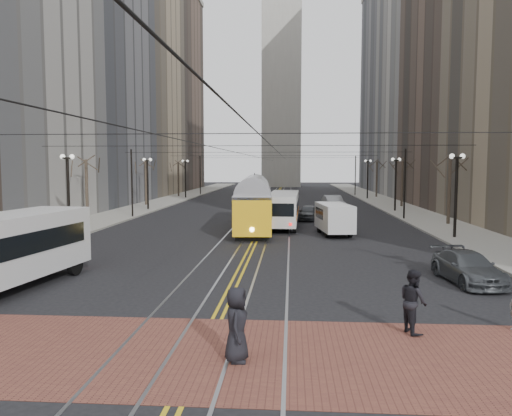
# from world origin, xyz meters

# --- Properties ---
(ground) EXTENTS (260.00, 260.00, 0.00)m
(ground) POSITION_xyz_m (0.00, 0.00, 0.00)
(ground) COLOR black
(ground) RESTS_ON ground
(sidewalk_left) EXTENTS (5.00, 140.00, 0.15)m
(sidewalk_left) POSITION_xyz_m (-15.00, 45.00, 0.07)
(sidewalk_left) COLOR gray
(sidewalk_left) RESTS_ON ground
(sidewalk_right) EXTENTS (5.00, 140.00, 0.15)m
(sidewalk_right) POSITION_xyz_m (15.00, 45.00, 0.07)
(sidewalk_right) COLOR gray
(sidewalk_right) RESTS_ON ground
(crosswalk_band) EXTENTS (25.00, 6.00, 0.01)m
(crosswalk_band) POSITION_xyz_m (0.00, -4.00, 0.01)
(crosswalk_band) COLOR brown
(crosswalk_band) RESTS_ON ground
(streetcar_rails) EXTENTS (4.80, 130.00, 0.02)m
(streetcar_rails) POSITION_xyz_m (0.00, 45.00, 0.00)
(streetcar_rails) COLOR gray
(streetcar_rails) RESTS_ON ground
(centre_lines) EXTENTS (0.42, 130.00, 0.01)m
(centre_lines) POSITION_xyz_m (0.00, 45.00, 0.01)
(centre_lines) COLOR gold
(centre_lines) RESTS_ON ground
(building_left_mid) EXTENTS (16.00, 20.00, 34.00)m
(building_left_mid) POSITION_xyz_m (-25.50, 46.00, 17.00)
(building_left_mid) COLOR slate
(building_left_mid) RESTS_ON ground
(building_left_midfar) EXTENTS (20.00, 20.00, 52.00)m
(building_left_midfar) POSITION_xyz_m (-27.50, 66.00, 26.00)
(building_left_midfar) COLOR gray
(building_left_midfar) RESTS_ON ground
(building_left_far) EXTENTS (16.00, 20.00, 40.00)m
(building_left_far) POSITION_xyz_m (-25.50, 86.00, 20.00)
(building_left_far) COLOR brown
(building_left_far) RESTS_ON ground
(building_right_mid) EXTENTS (16.00, 20.00, 34.00)m
(building_right_mid) POSITION_xyz_m (25.50, 46.00, 17.00)
(building_right_mid) COLOR brown
(building_right_mid) RESTS_ON ground
(building_right_midfar) EXTENTS (20.00, 20.00, 52.00)m
(building_right_midfar) POSITION_xyz_m (27.50, 66.00, 26.00)
(building_right_midfar) COLOR #A29E98
(building_right_midfar) RESTS_ON ground
(building_right_far) EXTENTS (16.00, 20.00, 40.00)m
(building_right_far) POSITION_xyz_m (25.50, 86.00, 20.00)
(building_right_far) COLOR slate
(building_right_far) RESTS_ON ground
(clock_tower) EXTENTS (12.00, 12.00, 66.00)m
(clock_tower) POSITION_xyz_m (0.00, 102.00, 35.96)
(clock_tower) COLOR #B2AFA5
(clock_tower) RESTS_ON ground
(lamp_posts) EXTENTS (27.60, 57.20, 5.60)m
(lamp_posts) POSITION_xyz_m (-0.00, 28.75, 2.80)
(lamp_posts) COLOR black
(lamp_posts) RESTS_ON ground
(street_trees) EXTENTS (31.68, 53.28, 5.60)m
(street_trees) POSITION_xyz_m (0.00, 35.25, 2.80)
(street_trees) COLOR #382D23
(street_trees) RESTS_ON ground
(trolley_wires) EXTENTS (25.96, 120.00, 6.60)m
(trolley_wires) POSITION_xyz_m (0.00, 34.83, 3.77)
(trolley_wires) COLOR black
(trolley_wires) RESTS_ON ground
(streetcar) EXTENTS (3.35, 14.07, 3.29)m
(streetcar) POSITION_xyz_m (-0.50, 22.15, 1.64)
(streetcar) COLOR yellow
(streetcar) RESTS_ON ground
(rear_bus) EXTENTS (2.62, 10.66, 2.77)m
(rear_bus) POSITION_xyz_m (1.80, 24.34, 1.38)
(rear_bus) COLOR silver
(rear_bus) RESTS_ON ground
(cargo_van) EXTENTS (2.64, 5.35, 2.27)m
(cargo_van) POSITION_xyz_m (5.56, 19.47, 1.13)
(cargo_van) COLOR silver
(cargo_van) RESTS_ON ground
(sedan_grey) EXTENTS (2.24, 4.31, 1.40)m
(sedan_grey) POSITION_xyz_m (4.00, 29.23, 0.70)
(sedan_grey) COLOR #44484C
(sedan_grey) RESTS_ON ground
(sedan_silver) EXTENTS (2.47, 5.35, 1.70)m
(sedan_silver) POSITION_xyz_m (7.10, 38.94, 0.85)
(sedan_silver) COLOR #979B9E
(sedan_silver) RESTS_ON ground
(sedan_parked) EXTENTS (2.39, 4.81, 1.34)m
(sedan_parked) POSITION_xyz_m (10.10, 4.94, 0.67)
(sedan_parked) COLOR #43474B
(sedan_parked) RESTS_ON ground
(pedestrian_a) EXTENTS (0.65, 0.97, 1.96)m
(pedestrian_a) POSITION_xyz_m (1.05, -4.47, 0.99)
(pedestrian_a) COLOR black
(pedestrian_a) RESTS_ON crosswalk_band
(pedestrian_c) EXTENTS (0.97, 1.12, 1.95)m
(pedestrian_c) POSITION_xyz_m (6.16, -1.88, 0.99)
(pedestrian_c) COLOR black
(pedestrian_c) RESTS_ON crosswalk_band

